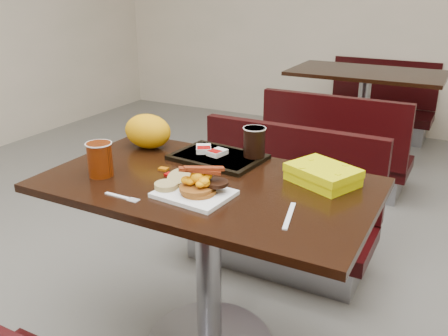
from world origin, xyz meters
The scene contains 23 objects.
table_near centered at (0.00, 0.00, 0.38)m, with size 1.20×0.70×0.75m, color black, non-canonical shape.
bench_near_n centered at (0.00, 0.70, 0.36)m, with size 1.00×0.46×0.72m, color black, non-canonical shape.
table_far centered at (0.00, 2.60, 0.38)m, with size 1.20×0.70×0.75m, color black, non-canonical shape.
bench_far_s centered at (0.00, 1.90, 0.36)m, with size 1.00×0.46×0.72m, color black, non-canonical shape.
bench_far_n centered at (0.00, 3.30, 0.36)m, with size 1.00×0.46×0.72m, color black, non-canonical shape.
platter centered at (0.02, -0.13, 0.76)m, with size 0.25×0.19×0.01m, color white.
pancake_stack centered at (0.04, -0.13, 0.78)m, with size 0.12×0.12×0.02m, color brown.
sausage_patty centered at (0.09, -0.09, 0.80)m, with size 0.08×0.08×0.01m, color black.
scrambled_eggs centered at (0.03, -0.12, 0.81)m, with size 0.09×0.08×0.05m, color #FEAE05.
bacon_strips centered at (0.04, -0.12, 0.84)m, with size 0.14×0.06×0.01m, color #4F1405, non-canonical shape.
muffin_bottom centered at (-0.08, -0.15, 0.77)m, with size 0.08×0.08×0.02m, color tan.
muffin_top centered at (-0.06, -0.09, 0.79)m, with size 0.08×0.08×0.02m, color tan.
coffee_cup_near centered at (-0.38, -0.14, 0.81)m, with size 0.09×0.09×0.13m, color #8D2C05.
fork centered at (-0.20, -0.26, 0.75)m, with size 0.14×0.03×0.00m, color white, non-canonical shape.
knife centered at (0.36, -0.12, 0.75)m, with size 0.19×0.02×0.00m, color white.
condiment_syrup centered at (-0.21, 0.02, 0.75)m, with size 0.03×0.03×0.01m, color #A14D06.
condiment_ketchup centered at (-0.15, -0.02, 0.75)m, with size 0.04×0.03×0.01m, color #8C0504.
tray centered at (-0.08, 0.22, 0.76)m, with size 0.36×0.25×0.02m, color black.
hashbrown_sleeve_left centered at (-0.15, 0.24, 0.78)m, with size 0.06×0.08×0.02m, color silver.
hashbrown_sleeve_right centered at (-0.08, 0.23, 0.78)m, with size 0.06×0.08×0.02m, color silver.
coffee_cup_far centered at (0.06, 0.28, 0.83)m, with size 0.09×0.09×0.12m, color black.
clamshell centered at (0.37, 0.18, 0.78)m, with size 0.23×0.18×0.06m, color #D8D803.
paper_bag centered at (-0.42, 0.21, 0.82)m, with size 0.21×0.16×0.15m, color orange.
Camera 1 is at (0.81, -1.40, 1.43)m, focal length 38.71 mm.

